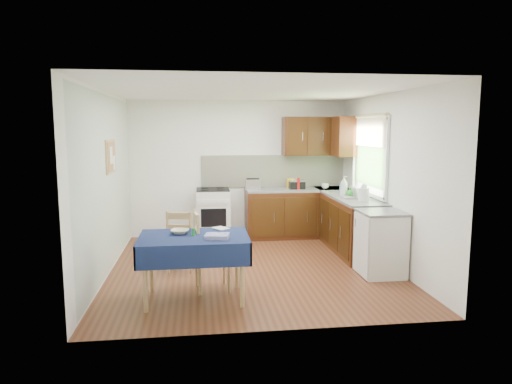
{
  "coord_description": "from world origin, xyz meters",
  "views": [
    {
      "loc": [
        -0.75,
        -6.33,
        1.99
      ],
      "look_at": [
        0.08,
        0.2,
        1.07
      ],
      "focal_mm": 32.0,
      "sensor_mm": 36.0,
      "label": 1
    }
  ],
  "objects": [
    {
      "name": "tea_towel",
      "position": [
        -0.55,
        -1.29,
        0.78
      ],
      "size": [
        0.3,
        0.25,
        0.05
      ],
      "primitive_type": "cube",
      "rotation": [
        0.0,
        0.0,
        -0.19
      ],
      "color": "#2A2F9B",
      "rests_on": "dining_table"
    },
    {
      "name": "wall_back",
      "position": [
        0.0,
        2.1,
        1.25
      ],
      "size": [
        4.0,
        0.02,
        2.5
      ],
      "primitive_type": "cube",
      "color": "white",
      "rests_on": "ground"
    },
    {
      "name": "soap_bottle_a",
      "position": [
        1.59,
        0.77,
        1.06
      ],
      "size": [
        0.17,
        0.17,
        0.33
      ],
      "primitive_type": "imported",
      "rotation": [
        0.0,
        0.0,
        0.57
      ],
      "color": "white",
      "rests_on": "worktop_right"
    },
    {
      "name": "base_cabinets",
      "position": [
        1.36,
        1.26,
        0.43
      ],
      "size": [
        1.9,
        2.3,
        0.86
      ],
      "color": "black",
      "rests_on": "ground"
    },
    {
      "name": "fridge",
      "position": [
        1.7,
        -0.55,
        0.44
      ],
      "size": [
        0.58,
        0.6,
        0.89
      ],
      "color": "white",
      "rests_on": "ground"
    },
    {
      "name": "worktop_right",
      "position": [
        1.7,
        0.65,
        0.88
      ],
      "size": [
        0.6,
        1.7,
        0.04
      ],
      "primitive_type": "cube",
      "color": "slate",
      "rests_on": "base_cabinets"
    },
    {
      "name": "plate_bowl",
      "position": [
        -0.98,
        -1.01,
        0.79
      ],
      "size": [
        0.25,
        0.25,
        0.05
      ],
      "primitive_type": "imported",
      "rotation": [
        0.0,
        0.0,
        -0.21
      ],
      "color": "beige",
      "rests_on": "dining_table"
    },
    {
      "name": "book",
      "position": [
        -0.55,
        -0.86,
        0.77
      ],
      "size": [
        0.23,
        0.25,
        0.02
      ],
      "primitive_type": "imported",
      "rotation": [
        0.0,
        0.0,
        0.6
      ],
      "color": "white",
      "rests_on": "dining_table"
    },
    {
      "name": "chair_far",
      "position": [
        -1.0,
        -0.04,
        0.46
      ],
      "size": [
        0.46,
        0.46,
        0.88
      ],
      "rotation": [
        0.0,
        0.0,
        2.94
      ],
      "color": "tan",
      "rests_on": "ground"
    },
    {
      "name": "ceiling",
      "position": [
        0.0,
        0.0,
        2.5
      ],
      "size": [
        4.0,
        4.2,
        0.02
      ],
      "primitive_type": "cube",
      "color": "white",
      "rests_on": "wall_back"
    },
    {
      "name": "window",
      "position": [
        1.97,
        0.7,
        1.65
      ],
      "size": [
        0.04,
        1.48,
        1.26
      ],
      "color": "#335824",
      "rests_on": "wall_right"
    },
    {
      "name": "kettle",
      "position": [
        1.74,
        0.26,
        1.02
      ],
      "size": [
        0.16,
        0.16,
        0.26
      ],
      "color": "white",
      "rests_on": "worktop_right"
    },
    {
      "name": "sandwich_press",
      "position": [
        1.03,
        1.77,
        0.98
      ],
      "size": [
        0.28,
        0.24,
        0.16
      ],
      "rotation": [
        0.0,
        0.0,
        0.29
      ],
      "color": "black",
      "rests_on": "worktop_back"
    },
    {
      "name": "splashback",
      "position": [
        0.65,
        2.08,
        1.2
      ],
      "size": [
        2.7,
        0.02,
        0.6
      ],
      "primitive_type": "cube",
      "color": "white",
      "rests_on": "wall_back"
    },
    {
      "name": "cup",
      "position": [
        1.53,
        1.65,
        0.95
      ],
      "size": [
        0.16,
        0.16,
        0.1
      ],
      "primitive_type": "imported",
      "rotation": [
        0.0,
        0.0,
        -0.4
      ],
      "color": "white",
      "rests_on": "worktop_back"
    },
    {
      "name": "dish_rack",
      "position": [
        1.69,
        0.56,
        0.92
      ],
      "size": [
        0.37,
        0.28,
        0.18
      ],
      "rotation": [
        0.0,
        0.0,
        0.22
      ],
      "color": "gray",
      "rests_on": "worktop_right"
    },
    {
      "name": "worktop_corner",
      "position": [
        1.7,
        1.8,
        0.88
      ],
      "size": [
        0.6,
        0.6,
        0.04
      ],
      "primitive_type": "cube",
      "color": "slate",
      "rests_on": "base_cabinets"
    },
    {
      "name": "dining_table",
      "position": [
        -0.82,
        -1.14,
        0.66
      ],
      "size": [
        1.26,
        0.85,
        0.76
      ],
      "rotation": [
        0.0,
        0.0,
        -0.04
      ],
      "color": "#101943",
      "rests_on": "ground"
    },
    {
      "name": "toaster",
      "position": [
        0.22,
        1.76,
        0.99
      ],
      "size": [
        0.27,
        0.17,
        0.21
      ],
      "rotation": [
        0.0,
        0.0,
        0.27
      ],
      "color": "#BBBBC0",
      "rests_on": "worktop_back"
    },
    {
      "name": "spice_jar",
      "position": [
        -0.82,
        -1.13,
        0.8
      ],
      "size": [
        0.04,
        0.04,
        0.09
      ],
      "primitive_type": "cylinder",
      "color": "#238339",
      "rests_on": "dining_table"
    },
    {
      "name": "chair_near",
      "position": [
        -0.65,
        -0.84,
        0.52
      ],
      "size": [
        0.48,
        0.48,
        0.99
      ],
      "rotation": [
        0.0,
        0.0,
        1.68
      ],
      "color": "tan",
      "rests_on": "ground"
    },
    {
      "name": "worktop_back",
      "position": [
        1.05,
        1.8,
        0.88
      ],
      "size": [
        1.9,
        0.6,
        0.04
      ],
      "primitive_type": "cube",
      "color": "slate",
      "rests_on": "base_cabinets"
    },
    {
      "name": "soap_bottle_b",
      "position": [
        1.69,
        1.09,
        1.01
      ],
      "size": [
        0.14,
        0.13,
        0.21
      ],
      "primitive_type": "imported",
      "rotation": [
        0.0,
        0.0,
        2.21
      ],
      "color": "#1C69A8",
      "rests_on": "worktop_right"
    },
    {
      "name": "upper_cabinets",
      "position": [
        1.52,
        1.8,
        1.85
      ],
      "size": [
        1.2,
        0.85,
        0.7
      ],
      "color": "black",
      "rests_on": "wall_back"
    },
    {
      "name": "floor",
      "position": [
        0.0,
        0.0,
        0.0
      ],
      "size": [
        4.2,
        4.2,
        0.0
      ],
      "primitive_type": "plane",
      "color": "#4F2615",
      "rests_on": "ground"
    },
    {
      "name": "corkboard",
      "position": [
        -1.97,
        0.3,
        1.6
      ],
      "size": [
        0.04,
        0.62,
        0.47
      ],
      "color": "tan",
      "rests_on": "wall_left"
    },
    {
      "name": "soap_bottle_c",
      "position": [
        1.68,
        0.68,
        0.98
      ],
      "size": [
        0.16,
        0.16,
        0.16
      ],
      "primitive_type": "imported",
      "rotation": [
        0.0,
        0.0,
        3.45
      ],
      "color": "green",
      "rests_on": "worktop_right"
    },
    {
      "name": "wall_front",
      "position": [
        0.0,
        -2.1,
        1.25
      ],
      "size": [
        4.0,
        0.02,
        2.5
      ],
      "primitive_type": "cube",
      "color": "white",
      "rests_on": "ground"
    },
    {
      "name": "stove",
      "position": [
        -0.5,
        1.8,
        0.46
      ],
      "size": [
        0.6,
        0.61,
        0.92
      ],
      "color": "white",
      "rests_on": "ground"
    },
    {
      "name": "wall_left",
      "position": [
        -2.0,
        0.0,
        1.25
      ],
      "size": [
        0.02,
        4.2,
        2.5
      ],
      "primitive_type": "cube",
      "color": "silver",
      "rests_on": "ground"
    },
    {
      "name": "yellow_packet",
      "position": [
        0.93,
        1.88,
        0.99
      ],
      "size": [
        0.15,
        0.11,
        0.18
      ],
      "primitive_type": "cube",
      "rotation": [
        0.0,
        0.0,
        -0.21
      ],
      "color": "yellow",
      "rests_on": "worktop_back"
    },
    {
      "name": "wall_right",
      "position": [
        2.0,
        0.0,
        1.25
      ],
      "size": [
        0.02,
        4.2,
        2.5
      ],
      "primitive_type": "cube",
      "color": "white",
      "rests_on": "ground"
    },
    {
      "name": "sauce_bottle",
      "position": [
        1.04,
        1.66,
        1.01
      ],
      "size": [
        0.05,
        0.05,
        0.22
      ],
      "primitive_type": "cylinder",
      "color": "red",
      "rests_on": "worktop_back"
    }
  ]
}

